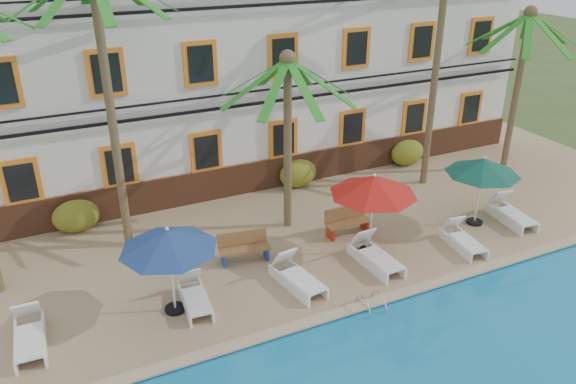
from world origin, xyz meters
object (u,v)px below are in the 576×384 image
palm_b (105,73)px  umbrella_blue (168,240)px  umbrella_red (374,186)px  lounger_a (29,335)px  umbrella_green (483,167)px  pool_ladder (371,307)px  lounger_c (297,276)px  bench_right (347,221)px  lounger_f (510,213)px  lounger_e (462,239)px  lounger_b (194,296)px  bench_left (244,246)px  palm_c (288,115)px  palm_d (440,28)px  lounger_d (375,255)px  palm_e (521,66)px

palm_b → umbrella_blue: 5.15m
umbrella_red → lounger_a: size_ratio=1.35×
umbrella_green → pool_ladder: 6.53m
palm_b → pool_ladder: palm_b is taller
lounger_c → bench_right: bench_right is taller
lounger_f → lounger_e: bearing=-166.6°
palm_b → bench_right: palm_b is taller
pool_ladder → lounger_b: bearing=153.4°
palm_b → umbrella_green: (10.84, -3.58, -3.37)m
bench_left → bench_right: size_ratio=1.03×
palm_c → umbrella_green: 6.57m
palm_b → lounger_c: palm_b is taller
palm_d → lounger_d: bearing=-140.3°
palm_d → bench_left: palm_d is taller
lounger_b → lounger_f: 11.06m
umbrella_red → lounger_c: 3.48m
lounger_b → pool_ladder: bearing=-26.6°
palm_b → palm_d: size_ratio=0.92×
lounger_d → umbrella_blue: bearing=176.2°
lounger_e → bench_left: 6.79m
palm_d → lounger_b: 12.40m
palm_d → palm_c: bearing=-172.3°
bench_left → lounger_a: bearing=-167.5°
umbrella_blue → umbrella_green: size_ratio=1.02×
palm_c → lounger_c: size_ratio=2.86×
lounger_e → bench_left: bench_left is taller
palm_c → lounger_e: size_ratio=3.11×
umbrella_blue → bench_right: umbrella_blue is taller
umbrella_green → lounger_b: (-9.88, -0.32, -1.79)m
umbrella_red → umbrella_green: umbrella_red is taller
palm_b → lounger_b: 6.55m
umbrella_red → bench_right: bearing=92.1°
lounger_e → palm_c: bearing=140.0°
lounger_b → palm_d: bearing=19.9°
palm_c → lounger_d: 5.01m
umbrella_green → bench_left: 8.13m
lounger_a → pool_ladder: (8.19, -2.25, -0.30)m
lounger_a → umbrella_red: bearing=0.8°
palm_c → bench_left: palm_c is taller
umbrella_green → lounger_a: (-13.90, -0.16, -1.77)m
umbrella_blue → umbrella_red: size_ratio=0.94×
umbrella_green → lounger_d: size_ratio=1.19×
umbrella_red → lounger_c: umbrella_red is taller
palm_b → palm_e: (15.25, -0.42, -1.20)m
lounger_f → pool_ladder: 7.18m
palm_e → lounger_d: palm_e is taller
palm_e → lounger_a: palm_e is taller
palm_b → lounger_e: bearing=-26.2°
palm_b → bench_right: 8.55m
palm_e → lounger_f: 6.21m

